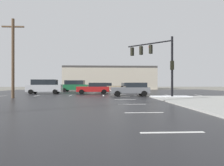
{
  "coord_description": "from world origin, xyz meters",
  "views": [
    {
      "loc": [
        -2.16,
        -23.84,
        1.53
      ],
      "look_at": [
        -0.49,
        8.5,
        1.57
      ],
      "focal_mm": 31.08,
      "sensor_mm": 36.0,
      "label": 1
    }
  ],
  "objects_px": {
    "sedan_tan": "(107,87)",
    "sedan_black": "(128,87)",
    "traffic_signal_mast": "(156,57)",
    "sedan_white": "(130,88)",
    "sedan_grey": "(131,89)",
    "sedan_red": "(94,88)",
    "suv_silver": "(45,86)",
    "utility_pole_mid": "(13,57)",
    "suv_green": "(75,86)"
  },
  "relations": [
    {
      "from": "sedan_black",
      "to": "sedan_tan",
      "type": "bearing_deg",
      "value": -115.99
    },
    {
      "from": "sedan_grey",
      "to": "sedan_red",
      "type": "bearing_deg",
      "value": -46.33
    },
    {
      "from": "sedan_grey",
      "to": "traffic_signal_mast",
      "type": "bearing_deg",
      "value": 134.7
    },
    {
      "from": "sedan_grey",
      "to": "suv_green",
      "type": "height_order",
      "value": "suv_green"
    },
    {
      "from": "sedan_red",
      "to": "suv_green",
      "type": "distance_m",
      "value": 8.62
    },
    {
      "from": "suv_silver",
      "to": "suv_green",
      "type": "height_order",
      "value": "same"
    },
    {
      "from": "utility_pole_mid",
      "to": "sedan_red",
      "type": "bearing_deg",
      "value": 42.99
    },
    {
      "from": "suv_silver",
      "to": "sedan_red",
      "type": "xyz_separation_m",
      "value": [
        7.04,
        -0.67,
        -0.24
      ]
    },
    {
      "from": "traffic_signal_mast",
      "to": "sedan_black",
      "type": "xyz_separation_m",
      "value": [
        -1.22,
        13.76,
        -3.51
      ]
    },
    {
      "from": "suv_silver",
      "to": "sedan_white",
      "type": "height_order",
      "value": "suv_silver"
    },
    {
      "from": "sedan_black",
      "to": "sedan_grey",
      "type": "distance_m",
      "value": 11.5
    },
    {
      "from": "suv_green",
      "to": "utility_pole_mid",
      "type": "xyz_separation_m",
      "value": [
        -4.12,
        -15.09,
        3.15
      ]
    },
    {
      "from": "sedan_black",
      "to": "sedan_red",
      "type": "xyz_separation_m",
      "value": [
        -5.71,
        -6.75,
        0.0
      ]
    },
    {
      "from": "suv_silver",
      "to": "sedan_white",
      "type": "bearing_deg",
      "value": -176.97
    },
    {
      "from": "suv_silver",
      "to": "sedan_grey",
      "type": "xyz_separation_m",
      "value": [
        11.62,
        -5.37,
        -0.24
      ]
    },
    {
      "from": "suv_green",
      "to": "sedan_black",
      "type": "bearing_deg",
      "value": -1.28
    },
    {
      "from": "sedan_black",
      "to": "utility_pole_mid",
      "type": "height_order",
      "value": "utility_pole_mid"
    },
    {
      "from": "sedan_tan",
      "to": "suv_silver",
      "type": "bearing_deg",
      "value": -142.05
    },
    {
      "from": "sedan_red",
      "to": "suv_green",
      "type": "height_order",
      "value": "suv_green"
    },
    {
      "from": "sedan_red",
      "to": "suv_green",
      "type": "relative_size",
      "value": 0.93
    },
    {
      "from": "sedan_black",
      "to": "sedan_white",
      "type": "height_order",
      "value": "same"
    },
    {
      "from": "sedan_tan",
      "to": "utility_pole_mid",
      "type": "distance_m",
      "value": 18.65
    },
    {
      "from": "sedan_red",
      "to": "sedan_tan",
      "type": "height_order",
      "value": "same"
    },
    {
      "from": "sedan_black",
      "to": "suv_green",
      "type": "bearing_deg",
      "value": -102.13
    },
    {
      "from": "sedan_tan",
      "to": "sedan_grey",
      "type": "bearing_deg",
      "value": -79.95
    },
    {
      "from": "sedan_grey",
      "to": "suv_silver",
      "type": "bearing_deg",
      "value": -25.44
    },
    {
      "from": "sedan_red",
      "to": "sedan_tan",
      "type": "distance_m",
      "value": 8.32
    },
    {
      "from": "sedan_black",
      "to": "utility_pole_mid",
      "type": "xyz_separation_m",
      "value": [
        -13.58,
        -14.08,
        3.39
      ]
    },
    {
      "from": "sedan_grey",
      "to": "utility_pole_mid",
      "type": "xyz_separation_m",
      "value": [
        -12.46,
        -2.64,
        3.39
      ]
    },
    {
      "from": "traffic_signal_mast",
      "to": "sedan_white",
      "type": "bearing_deg",
      "value": -37.51
    },
    {
      "from": "sedan_red",
      "to": "sedan_grey",
      "type": "relative_size",
      "value": 1.02
    },
    {
      "from": "sedan_white",
      "to": "utility_pole_mid",
      "type": "height_order",
      "value": "utility_pole_mid"
    },
    {
      "from": "sedan_tan",
      "to": "sedan_red",
      "type": "bearing_deg",
      "value": -105.65
    },
    {
      "from": "sedan_black",
      "to": "sedan_white",
      "type": "bearing_deg",
      "value": -9.37
    },
    {
      "from": "sedan_grey",
      "to": "suv_green",
      "type": "distance_m",
      "value": 14.99
    },
    {
      "from": "utility_pole_mid",
      "to": "suv_silver",
      "type": "bearing_deg",
      "value": 84.06
    },
    {
      "from": "suv_silver",
      "to": "sedan_tan",
      "type": "distance_m",
      "value": 11.76
    },
    {
      "from": "sedan_black",
      "to": "sedan_red",
      "type": "bearing_deg",
      "value": -46.31
    },
    {
      "from": "traffic_signal_mast",
      "to": "suv_silver",
      "type": "xyz_separation_m",
      "value": [
        -13.96,
        7.69,
        -3.27
      ]
    },
    {
      "from": "suv_silver",
      "to": "sedan_tan",
      "type": "relative_size",
      "value": 1.07
    },
    {
      "from": "suv_silver",
      "to": "sedan_red",
      "type": "distance_m",
      "value": 7.07
    },
    {
      "from": "traffic_signal_mast",
      "to": "sedan_grey",
      "type": "height_order",
      "value": "traffic_signal_mast"
    },
    {
      "from": "suv_silver",
      "to": "sedan_tan",
      "type": "bearing_deg",
      "value": -143.38
    },
    {
      "from": "sedan_white",
      "to": "sedan_grey",
      "type": "relative_size",
      "value": 1.02
    },
    {
      "from": "sedan_black",
      "to": "suv_green",
      "type": "height_order",
      "value": "suv_green"
    },
    {
      "from": "sedan_black",
      "to": "sedan_grey",
      "type": "height_order",
      "value": "same"
    },
    {
      "from": "sedan_black",
      "to": "sedan_red",
      "type": "distance_m",
      "value": 8.84
    },
    {
      "from": "sedan_red",
      "to": "sedan_white",
      "type": "xyz_separation_m",
      "value": [
        5.43,
        1.82,
        0.0
      ]
    },
    {
      "from": "sedan_black",
      "to": "sedan_red",
      "type": "relative_size",
      "value": 1.01
    },
    {
      "from": "sedan_tan",
      "to": "sedan_black",
      "type": "bearing_deg",
      "value": -20.83
    }
  ]
}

